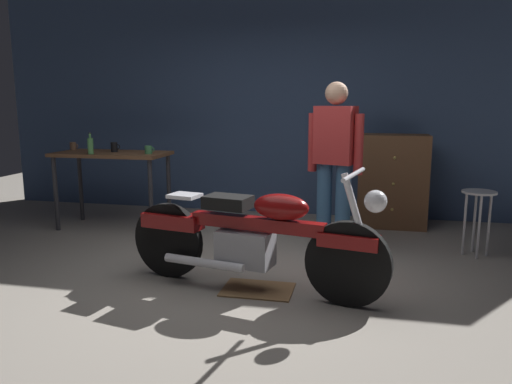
{
  "coord_description": "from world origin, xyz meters",
  "views": [
    {
      "loc": [
        1.05,
        -3.79,
        1.49
      ],
      "look_at": [
        0.06,
        0.7,
        0.65
      ],
      "focal_mm": 35.13,
      "sensor_mm": 36.0,
      "label": 1
    }
  ],
  "objects": [
    {
      "name": "wooden_dresser",
      "position": [
        1.37,
        2.3,
        0.55
      ],
      "size": [
        0.8,
        0.47,
        1.1
      ],
      "color": "brown",
      "rests_on": "ground_plane"
    },
    {
      "name": "mug_black_matte",
      "position": [
        -1.82,
        1.54,
        0.96
      ],
      "size": [
        0.11,
        0.08,
        0.11
      ],
      "color": "black",
      "rests_on": "workbench"
    },
    {
      "name": "workbench",
      "position": [
        -1.85,
        1.52,
        0.79
      ],
      "size": [
        1.3,
        0.64,
        0.9
      ],
      "color": "brown",
      "rests_on": "ground_plane"
    },
    {
      "name": "person_standing",
      "position": [
        0.75,
        1.15,
        0.93
      ],
      "size": [
        0.54,
        0.33,
        1.67
      ],
      "rotation": [
        0.0,
        0.0,
        2.81
      ],
      "color": "#3A6894",
      "rests_on": "ground_plane"
    },
    {
      "name": "motorcycle",
      "position": [
        0.21,
        -0.09,
        0.45
      ],
      "size": [
        2.16,
        0.74,
        1.0
      ],
      "rotation": [
        0.0,
        0.0,
        -0.2
      ],
      "color": "black",
      "rests_on": "ground_plane"
    },
    {
      "name": "drip_tray",
      "position": [
        0.24,
        -0.09,
        0.01
      ],
      "size": [
        0.56,
        0.4,
        0.01
      ],
      "primitive_type": "cube",
      "color": "olive",
      "rests_on": "ground_plane"
    },
    {
      "name": "mug_brown_stoneware",
      "position": [
        -2.42,
        1.65,
        0.95
      ],
      "size": [
        0.11,
        0.07,
        0.1
      ],
      "color": "brown",
      "rests_on": "workbench"
    },
    {
      "name": "ground_plane",
      "position": [
        0.0,
        0.0,
        0.0
      ],
      "size": [
        12.0,
        12.0,
        0.0
      ],
      "primitive_type": "plane",
      "color": "gray"
    },
    {
      "name": "bottle",
      "position": [
        -1.97,
        1.27,
        1.0
      ],
      "size": [
        0.06,
        0.06,
        0.24
      ],
      "color": "#4C8C4C",
      "rests_on": "workbench"
    },
    {
      "name": "shop_stool",
      "position": [
        2.12,
        1.26,
        0.5
      ],
      "size": [
        0.32,
        0.32,
        0.64
      ],
      "color": "#B2B2B7",
      "rests_on": "ground_plane"
    },
    {
      "name": "back_wall",
      "position": [
        0.0,
        2.8,
        1.55
      ],
      "size": [
        8.0,
        0.12,
        3.1
      ],
      "primitive_type": "cube",
      "color": "#384C70",
      "rests_on": "ground_plane"
    },
    {
      "name": "mug_green_speckled",
      "position": [
        -1.34,
        1.43,
        0.95
      ],
      "size": [
        0.11,
        0.08,
        0.09
      ],
      "color": "#3D7F4C",
      "rests_on": "workbench"
    }
  ]
}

